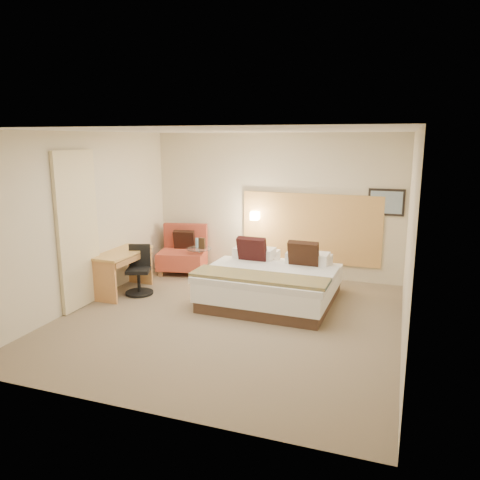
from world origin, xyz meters
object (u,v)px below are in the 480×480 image
(bed, at_px, (272,282))
(desk_chair, at_px, (139,274))
(desk, at_px, (123,260))
(lounge_chair, at_px, (183,254))
(side_table, at_px, (199,260))

(bed, xyz_separation_m, desk_chair, (-2.23, -0.39, 0.02))
(bed, relative_size, desk, 1.78)
(lounge_chair, xyz_separation_m, desk_chair, (-0.11, -1.46, -0.03))
(side_table, bearing_deg, desk, -120.41)
(lounge_chair, relative_size, desk_chair, 1.23)
(lounge_chair, xyz_separation_m, side_table, (0.41, -0.15, -0.07))
(desk, height_order, desk_chair, desk_chair)
(lounge_chair, bearing_deg, desk, -104.28)
(lounge_chair, relative_size, side_table, 1.89)
(bed, bearing_deg, desk_chair, -170.21)
(side_table, relative_size, desk_chair, 0.65)
(lounge_chair, bearing_deg, side_table, -19.94)
(side_table, bearing_deg, bed, -28.37)
(bed, height_order, side_table, bed)
(side_table, distance_m, desk_chair, 1.41)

